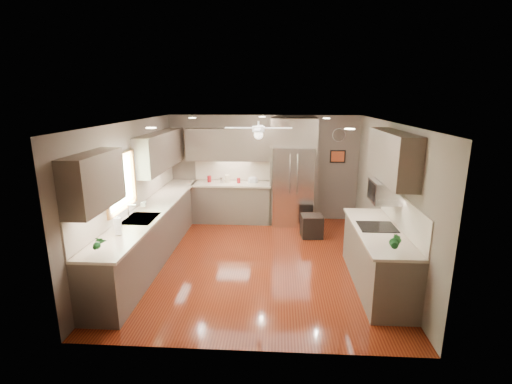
# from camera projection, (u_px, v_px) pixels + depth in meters

# --- Properties ---
(floor) EXTENTS (5.00, 5.00, 0.00)m
(floor) POSITION_uv_depth(u_px,v_px,m) (257.00, 260.00, 6.80)
(floor) COLOR #4C150A
(floor) RESTS_ON ground
(ceiling) EXTENTS (5.00, 5.00, 0.00)m
(ceiling) POSITION_uv_depth(u_px,v_px,m) (257.00, 122.00, 6.17)
(ceiling) COLOR white
(ceiling) RESTS_ON ground
(wall_back) EXTENTS (4.50, 0.00, 4.50)m
(wall_back) POSITION_uv_depth(u_px,v_px,m) (263.00, 168.00, 8.90)
(wall_back) COLOR #62564B
(wall_back) RESTS_ON ground
(wall_front) EXTENTS (4.50, 0.00, 4.50)m
(wall_front) POSITION_uv_depth(u_px,v_px,m) (244.00, 253.00, 4.07)
(wall_front) COLOR #62564B
(wall_front) RESTS_ON ground
(wall_left) EXTENTS (0.00, 5.00, 5.00)m
(wall_left) POSITION_uv_depth(u_px,v_px,m) (132.00, 193.00, 6.62)
(wall_left) COLOR #62564B
(wall_left) RESTS_ON ground
(wall_right) EXTENTS (0.00, 5.00, 5.00)m
(wall_right) POSITION_uv_depth(u_px,v_px,m) (388.00, 197.00, 6.35)
(wall_right) COLOR #62564B
(wall_right) RESTS_ON ground
(canister_a) EXTENTS (0.11, 0.11, 0.15)m
(canister_a) POSITION_uv_depth(u_px,v_px,m) (209.00, 179.00, 8.79)
(canister_a) COLOR maroon
(canister_a) RESTS_ON back_run
(canister_b) EXTENTS (0.11, 0.11, 0.14)m
(canister_b) POSITION_uv_depth(u_px,v_px,m) (222.00, 180.00, 8.72)
(canister_b) COLOR silver
(canister_b) RESTS_ON back_run
(canister_c) EXTENTS (0.13, 0.13, 0.18)m
(canister_c) POSITION_uv_depth(u_px,v_px,m) (227.00, 179.00, 8.77)
(canister_c) COLOR beige
(canister_c) RESTS_ON back_run
(canister_d) EXTENTS (0.10, 0.10, 0.12)m
(canister_d) POSITION_uv_depth(u_px,v_px,m) (239.00, 181.00, 8.71)
(canister_d) COLOR maroon
(canister_d) RESTS_ON back_run
(soap_bottle) EXTENTS (0.09, 0.09, 0.17)m
(soap_bottle) POSITION_uv_depth(u_px,v_px,m) (144.00, 204.00, 6.72)
(soap_bottle) COLOR white
(soap_bottle) RESTS_ON left_run
(potted_plant_left) EXTENTS (0.17, 0.13, 0.30)m
(potted_plant_left) POSITION_uv_depth(u_px,v_px,m) (97.00, 243.00, 4.75)
(potted_plant_left) COLOR #185721
(potted_plant_left) RESTS_ON left_run
(potted_plant_right) EXTENTS (0.19, 0.17, 0.29)m
(potted_plant_right) POSITION_uv_depth(u_px,v_px,m) (396.00, 242.00, 4.79)
(potted_plant_right) COLOR #185721
(potted_plant_right) RESTS_ON right_run
(bowl) EXTENTS (0.26, 0.26, 0.06)m
(bowl) POSITION_uv_depth(u_px,v_px,m) (253.00, 182.00, 8.72)
(bowl) COLOR beige
(bowl) RESTS_ON back_run
(left_run) EXTENTS (0.65, 4.70, 1.45)m
(left_run) POSITION_uv_depth(u_px,v_px,m) (154.00, 230.00, 6.93)
(left_run) COLOR brown
(left_run) RESTS_ON ground
(back_run) EXTENTS (1.85, 0.65, 1.45)m
(back_run) POSITION_uv_depth(u_px,v_px,m) (232.00, 201.00, 8.85)
(back_run) COLOR brown
(back_run) RESTS_ON ground
(uppers) EXTENTS (4.50, 4.70, 0.95)m
(uppers) POSITION_uv_depth(u_px,v_px,m) (221.00, 153.00, 7.06)
(uppers) COLOR brown
(uppers) RESTS_ON wall_left
(window) EXTENTS (0.05, 1.12, 0.92)m
(window) POSITION_uv_depth(u_px,v_px,m) (120.00, 183.00, 6.06)
(window) COLOR #BFF2B2
(window) RESTS_ON wall_left
(sink) EXTENTS (0.50, 0.70, 0.32)m
(sink) POSITION_uv_depth(u_px,v_px,m) (141.00, 220.00, 6.20)
(sink) COLOR silver
(sink) RESTS_ON left_run
(refrigerator) EXTENTS (1.06, 0.75, 2.45)m
(refrigerator) POSITION_uv_depth(u_px,v_px,m) (293.00, 174.00, 8.54)
(refrigerator) COLOR silver
(refrigerator) RESTS_ON ground
(right_run) EXTENTS (0.70, 2.20, 1.45)m
(right_run) POSITION_uv_depth(u_px,v_px,m) (377.00, 257.00, 5.79)
(right_run) COLOR brown
(right_run) RESTS_ON ground
(microwave) EXTENTS (0.43, 0.55, 0.34)m
(microwave) POSITION_uv_depth(u_px,v_px,m) (385.00, 191.00, 5.78)
(microwave) COLOR silver
(microwave) RESTS_ON wall_right
(ceiling_fan) EXTENTS (1.18, 1.18, 0.32)m
(ceiling_fan) POSITION_uv_depth(u_px,v_px,m) (258.00, 131.00, 6.50)
(ceiling_fan) COLOR white
(ceiling_fan) RESTS_ON ceiling
(recessed_lights) EXTENTS (2.84, 3.14, 0.01)m
(recessed_lights) POSITION_uv_depth(u_px,v_px,m) (257.00, 121.00, 6.56)
(recessed_lights) COLOR white
(recessed_lights) RESTS_ON ceiling
(wall_clock) EXTENTS (0.30, 0.03, 0.30)m
(wall_clock) POSITION_uv_depth(u_px,v_px,m) (339.00, 135.00, 8.58)
(wall_clock) COLOR white
(wall_clock) RESTS_ON wall_back
(framed_print) EXTENTS (0.36, 0.03, 0.30)m
(framed_print) POSITION_uv_depth(u_px,v_px,m) (338.00, 156.00, 8.70)
(framed_print) COLOR black
(framed_print) RESTS_ON wall_back
(stool) EXTENTS (0.48, 0.48, 0.50)m
(stool) POSITION_uv_depth(u_px,v_px,m) (312.00, 226.00, 7.90)
(stool) COLOR black
(stool) RESTS_ON ground
(paper_towel) EXTENTS (0.11, 0.11, 0.27)m
(paper_towel) POSITION_uv_depth(u_px,v_px,m) (118.00, 226.00, 5.41)
(paper_towel) COLOR white
(paper_towel) RESTS_ON left_run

